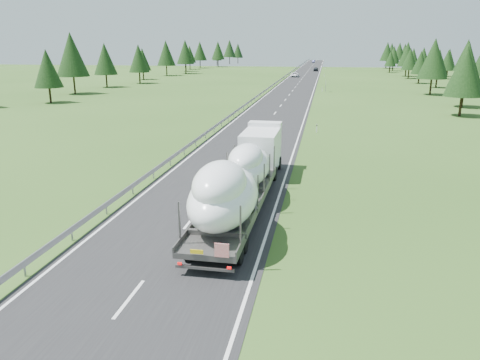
% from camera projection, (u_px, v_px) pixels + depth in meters
% --- Properties ---
extents(ground, '(400.00, 400.00, 0.00)m').
position_uv_depth(ground, '(191.00, 220.00, 27.30)').
color(ground, '#2A4918').
rests_on(ground, ground).
extents(road_surface, '(10.00, 400.00, 0.02)m').
position_uv_depth(road_surface, '(298.00, 84.00, 121.79)').
color(road_surface, black).
rests_on(road_surface, ground).
extents(guardrail, '(0.10, 400.00, 0.76)m').
position_uv_depth(guardrail, '(278.00, 81.00, 122.48)').
color(guardrail, slate).
rests_on(guardrail, ground).
extents(marker_posts, '(0.13, 350.08, 1.00)m').
position_uv_depth(marker_posts, '(325.00, 71.00, 172.49)').
color(marker_posts, silver).
rests_on(marker_posts, ground).
extents(highway_sign, '(0.08, 0.90, 2.60)m').
position_uv_depth(highway_sign, '(326.00, 83.00, 101.15)').
color(highway_sign, slate).
rests_on(highway_sign, ground).
extents(tree_line_right, '(28.45, 269.21, 12.63)m').
position_uv_depth(tree_line_right, '(468.00, 59.00, 108.22)').
color(tree_line_right, black).
rests_on(tree_line_right, ground).
extents(tree_line_left, '(14.27, 268.46, 12.40)m').
position_uv_depth(tree_line_left, '(149.00, 55.00, 135.48)').
color(tree_line_left, black).
rests_on(tree_line_left, ground).
extents(boat_truck, '(3.38, 20.42, 4.48)m').
position_uv_depth(boat_truck, '(242.00, 174.00, 28.31)').
color(boat_truck, white).
rests_on(boat_truck, ground).
extents(distant_van, '(2.48, 5.30, 1.47)m').
position_uv_depth(distant_van, '(295.00, 75.00, 148.16)').
color(distant_van, silver).
rests_on(distant_van, ground).
extents(distant_car_dark, '(1.86, 4.34, 1.46)m').
position_uv_depth(distant_car_dark, '(316.00, 69.00, 181.14)').
color(distant_car_dark, black).
rests_on(distant_car_dark, ground).
extents(distant_car_blue, '(1.59, 4.27, 1.40)m').
position_uv_depth(distant_car_blue, '(314.00, 61.00, 267.14)').
color(distant_car_blue, '#1C1F4E').
rests_on(distant_car_blue, ground).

